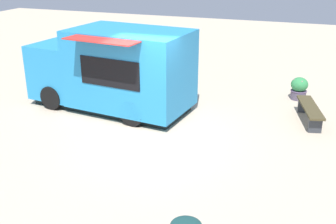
{
  "coord_description": "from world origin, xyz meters",
  "views": [
    {
      "loc": [
        8.71,
        3.7,
        4.47
      ],
      "look_at": [
        0.78,
        0.82,
        1.14
      ],
      "focal_mm": 43.82,
      "sensor_mm": 36.0,
      "label": 1
    }
  ],
  "objects": [
    {
      "name": "planter_flowering_far",
      "position": [
        -4.46,
        3.39,
        0.37
      ],
      "size": [
        0.54,
        0.54,
        0.72
      ],
      "color": "#4F4659",
      "rests_on": "ground_plane"
    },
    {
      "name": "ground_plane",
      "position": [
        0.0,
        0.0,
        0.0
      ],
      "size": [
        40.0,
        40.0,
        0.0
      ],
      "primitive_type": "plane",
      "color": "#BAA990"
    },
    {
      "name": "food_truck",
      "position": [
        -1.74,
        -1.81,
        1.15
      ],
      "size": [
        3.11,
        5.03,
        2.41
      ],
      "color": "#2385C3",
      "rests_on": "ground_plane"
    },
    {
      "name": "plaza_bench",
      "position": [
        -2.59,
        3.79,
        0.36
      ],
      "size": [
        1.89,
        0.83,
        0.47
      ],
      "color": "#443B24",
      "rests_on": "ground_plane"
    }
  ]
}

